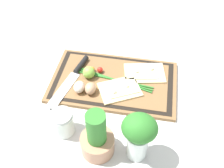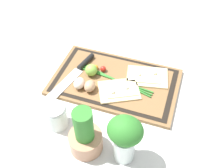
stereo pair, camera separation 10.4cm
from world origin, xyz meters
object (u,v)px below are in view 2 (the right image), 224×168
object	(u,v)px
egg_pink	(79,83)
pizza_slice_near	(147,76)
cherry_tomato_red	(103,69)
lime	(91,71)
sauce_jar	(56,117)
cherry_tomato_yellow	(96,67)
herb_glass	(125,137)
pizza_slice_far	(120,90)
knife	(79,69)
herb_pot	(86,136)
egg_brown	(90,86)

from	to	relation	value
egg_pink	pizza_slice_near	bearing A→B (deg)	-150.19
cherry_tomato_red	lime	bearing A→B (deg)	43.89
egg_pink	cherry_tomato_red	size ratio (longest dim) A/B	2.17
lime	sauce_jar	xyz separation A→B (m)	(0.03, 0.26, -0.00)
cherry_tomato_red	cherry_tomato_yellow	distance (m)	0.03
egg_pink	herb_glass	size ratio (longest dim) A/B	0.27
pizza_slice_near	pizza_slice_far	distance (m)	0.14
knife	lime	distance (m)	0.06
pizza_slice_far	herb_glass	xyz separation A→B (m)	(-0.09, 0.25, 0.09)
knife	sauce_jar	size ratio (longest dim) A/B	3.04
pizza_slice_near	pizza_slice_far	xyz separation A→B (m)	(0.08, 0.11, 0.00)
sauce_jar	knife	bearing A→B (deg)	-83.69
pizza_slice_near	lime	distance (m)	0.23
egg_pink	sauce_jar	xyz separation A→B (m)	(0.01, 0.18, 0.00)
sauce_jar	herb_pot	bearing A→B (deg)	158.77
egg_brown	herb_pot	size ratio (longest dim) A/B	0.27
lime	pizza_slice_far	bearing A→B (deg)	161.19
pizza_slice_far	cherry_tomato_yellow	distance (m)	0.16
pizza_slice_near	herb_pot	distance (m)	0.39
cherry_tomato_red	herb_pot	xyz separation A→B (m)	(-0.07, 0.35, 0.04)
pizza_slice_near	egg_brown	world-z (taller)	egg_brown
lime	sauce_jar	size ratio (longest dim) A/B	0.52
pizza_slice_near	sauce_jar	size ratio (longest dim) A/B	1.93
herb_pot	cherry_tomato_red	bearing A→B (deg)	-78.97
pizza_slice_near	herb_pot	xyz separation A→B (m)	(0.12, 0.37, 0.04)
egg_pink	lime	distance (m)	0.08
knife	sauce_jar	xyz separation A→B (m)	(-0.03, 0.27, 0.02)
pizza_slice_far	cherry_tomato_red	xyz separation A→B (m)	(0.10, -0.09, 0.01)
cherry_tomato_yellow	herb_pot	size ratio (longest dim) A/B	0.11
pizza_slice_far	knife	distance (m)	0.21
cherry_tomato_yellow	lime	bearing A→B (deg)	81.76
sauce_jar	herb_glass	world-z (taller)	herb_glass
egg_brown	lime	world-z (taller)	lime
cherry_tomato_yellow	herb_pot	bearing A→B (deg)	106.36
herb_pot	lime	bearing A→B (deg)	-70.92
pizza_slice_near	egg_pink	size ratio (longest dim) A/B	3.51
knife	egg_brown	bearing A→B (deg)	133.91
pizza_slice_far	egg_brown	bearing A→B (deg)	15.31
cherry_tomato_red	cherry_tomato_yellow	bearing A→B (deg)	1.60
cherry_tomato_yellow	knife	bearing A→B (deg)	22.41
knife	sauce_jar	distance (m)	0.27
pizza_slice_near	knife	xyz separation A→B (m)	(0.28, 0.05, 0.00)
pizza_slice_far	cherry_tomato_yellow	world-z (taller)	pizza_slice_far
cherry_tomato_red	herb_pot	distance (m)	0.35
sauce_jar	herb_glass	bearing A→B (deg)	170.69
pizza_slice_far	cherry_tomato_yellow	bearing A→B (deg)	-32.15
pizza_slice_far	cherry_tomato_red	bearing A→B (deg)	-40.39
lime	herb_glass	xyz separation A→B (m)	(-0.23, 0.30, 0.07)
knife	lime	world-z (taller)	lime
pizza_slice_far	sauce_jar	world-z (taller)	sauce_jar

